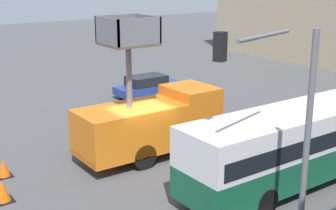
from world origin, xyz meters
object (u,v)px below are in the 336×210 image
(road_worker_near_truck, at_px, (74,133))
(traffic_cone_mid_road, at_px, (2,191))
(traffic_cone_far_side, at_px, (4,169))
(city_bus, at_px, (314,136))
(utility_truck, at_px, (152,121))
(traffic_light_pole, at_px, (276,101))
(parked_car_curbside, at_px, (148,86))
(road_worker_directing, at_px, (257,159))

(road_worker_near_truck, distance_m, traffic_cone_mid_road, 4.96)
(traffic_cone_far_side, bearing_deg, city_bus, 54.47)
(utility_truck, height_order, traffic_light_pole, traffic_light_pole)
(city_bus, relative_size, parked_car_curbside, 2.62)
(traffic_light_pole, bearing_deg, city_bus, 113.44)
(road_worker_directing, xyz_separation_m, traffic_cone_mid_road, (-3.98, -8.59, -0.51))
(road_worker_near_truck, bearing_deg, road_worker_directing, 42.46)
(traffic_cone_mid_road, bearing_deg, parked_car_curbside, 127.41)
(utility_truck, relative_size, parked_car_curbside, 1.41)
(utility_truck, relative_size, traffic_cone_mid_road, 8.08)
(utility_truck, relative_size, traffic_cone_far_side, 9.16)
(road_worker_near_truck, height_order, road_worker_directing, road_worker_near_truck)
(road_worker_near_truck, bearing_deg, city_bus, 48.71)
(utility_truck, xyz_separation_m, traffic_cone_mid_road, (0.58, -6.73, -1.23))
(traffic_light_pole, xyz_separation_m, road_worker_near_truck, (-9.81, -1.98, -3.36))
(road_worker_directing, height_order, traffic_cone_far_side, road_worker_directing)
(city_bus, bearing_deg, road_worker_directing, 167.36)
(utility_truck, bearing_deg, road_worker_directing, 22.18)
(traffic_light_pole, distance_m, traffic_cone_mid_road, 10.00)
(utility_truck, xyz_separation_m, traffic_cone_far_side, (-1.52, -6.06, -1.27))
(utility_truck, bearing_deg, road_worker_near_truck, -129.97)
(utility_truck, xyz_separation_m, road_worker_directing, (4.57, 1.86, -0.72))
(traffic_cone_far_side, bearing_deg, parked_car_curbside, 122.11)
(road_worker_near_truck, xyz_separation_m, parked_car_curbside, (-6.55, 8.25, -0.23))
(utility_truck, height_order, parked_car_curbside, utility_truck)
(road_worker_near_truck, height_order, parked_car_curbside, road_worker_near_truck)
(traffic_cone_mid_road, distance_m, parked_car_curbside, 15.46)
(utility_truck, distance_m, traffic_light_pole, 8.05)
(road_worker_near_truck, distance_m, traffic_cone_far_side, 3.50)
(utility_truck, distance_m, traffic_cone_mid_road, 6.86)
(traffic_light_pole, distance_m, road_worker_directing, 5.21)
(parked_car_curbside, bearing_deg, traffic_light_pole, -20.97)
(traffic_light_pole, distance_m, road_worker_near_truck, 10.55)
(traffic_cone_mid_road, xyz_separation_m, traffic_cone_far_side, (-2.10, 0.67, -0.05))
(traffic_light_pole, bearing_deg, road_worker_directing, 139.17)
(road_worker_directing, bearing_deg, road_worker_near_truck, 68.00)
(utility_truck, relative_size, road_worker_near_truck, 3.45)
(city_bus, relative_size, road_worker_directing, 6.74)
(traffic_light_pole, xyz_separation_m, road_worker_directing, (-2.98, 2.58, -3.41))
(road_worker_directing, relative_size, parked_car_curbside, 0.39)
(utility_truck, distance_m, road_worker_near_truck, 3.58)
(road_worker_directing, bearing_deg, utility_truck, 56.45)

